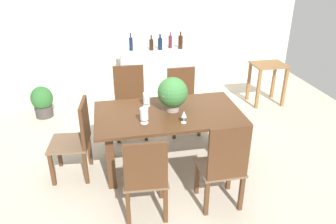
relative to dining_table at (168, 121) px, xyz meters
The scene contains 20 objects.
ground_plane 0.69m from the dining_table, 90.00° to the left, with size 7.04×7.04×0.00m, color #BCB29E.
back_wall 2.96m from the dining_table, 90.00° to the left, with size 6.40×0.10×2.60m, color beige.
dining_table is the anchor object (origin of this frame).
chair_far_right 1.01m from the dining_table, 66.59° to the left, with size 0.47×0.47×0.97m.
chair_near_left 1.02m from the dining_table, 113.84° to the right, with size 0.48×0.47×0.97m.
chair_near_right 1.01m from the dining_table, 66.49° to the right, with size 0.46×0.43×1.05m.
chair_head_end 1.11m from the dining_table, behind, with size 0.51×0.51×0.99m.
chair_far_left 1.01m from the dining_table, 113.36° to the left, with size 0.49×0.42×1.06m.
flower_centerpiece 0.36m from the dining_table, 34.02° to the left, with size 0.37×0.37×0.43m.
crystal_vase_left 0.40m from the dining_table, 135.08° to the left, with size 0.09×0.09×0.18m.
crystal_vase_center_near 0.46m from the dining_table, 145.01° to the right, with size 0.10×0.10×0.19m.
wine_glass 0.40m from the dining_table, 67.55° to the right, with size 0.06×0.06×0.15m.
kitchen_counter 2.26m from the dining_table, 82.18° to the left, with size 1.50×0.56×0.94m, color silver.
wine_bottle_amber 2.31m from the dining_table, 95.99° to the left, with size 0.07×0.07×0.32m.
wine_bottle_green 2.26m from the dining_table, 86.81° to the left, with size 0.08×0.08×0.27m.
wine_bottle_clear 2.38m from the dining_table, 78.03° to the left, with size 0.07×0.07×0.30m.
wine_bottle_tall 2.34m from the dining_table, 73.38° to the left, with size 0.08×0.08×0.31m.
wine_bottle_dark 2.27m from the dining_table, 82.69° to the left, with size 0.08×0.08×0.28m.
side_table 2.66m from the dining_table, 36.62° to the left, with size 0.58×0.48×0.75m.
potted_plant_floor 2.55m from the dining_table, 135.59° to the left, with size 0.36×0.36×0.54m.
Camera 1 is at (-0.69, -3.82, 2.51)m, focal length 34.87 mm.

